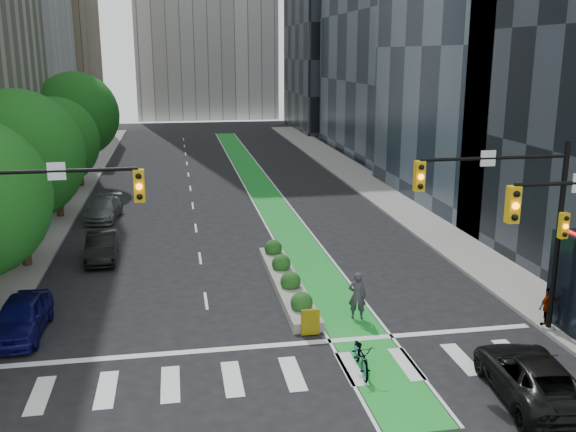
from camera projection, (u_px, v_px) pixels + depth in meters
name	position (u px, v px, depth m)	size (l,w,h in m)	color
ground	(287.00, 360.00, 22.27)	(160.00, 160.00, 0.00)	black
sidewalk_left	(56.00, 207.00, 44.12)	(3.60, 90.00, 0.15)	gray
sidewalk_right	(384.00, 194.00, 48.10)	(3.60, 90.00, 0.15)	gray
bike_lane_paint	(260.00, 186.00, 51.41)	(2.20, 70.00, 0.01)	green
building_tan_far	(34.00, 31.00, 78.68)	(14.00, 16.00, 26.00)	tan
building_dark_end	(346.00, 25.00, 87.08)	(14.00, 18.00, 28.00)	black
tree_mid	(16.00, 157.00, 30.50)	(6.40, 6.40, 8.78)	black
tree_midfar	(54.00, 142.00, 40.19)	(5.60, 5.60, 7.76)	black
tree_far	(76.00, 115.00, 49.55)	(6.60, 6.60, 9.00)	black
signal_left	(11.00, 236.00, 20.07)	(6.14, 0.51, 7.20)	black
signal_right	(523.00, 212.00, 22.99)	(5.82, 0.51, 7.20)	black
median_planter	(286.00, 279.00, 29.10)	(1.20, 10.26, 1.10)	gray
bicycle	(361.00, 355.00, 21.38)	(0.75, 2.15, 1.13)	gray
cyclist	(357.00, 296.00, 25.51)	(0.72, 0.47, 1.96)	#37313B
parked_car_left_near	(21.00, 317.00, 24.06)	(1.75, 4.34, 1.48)	#0E0E54
parked_car_left_mid	(102.00, 247.00, 32.89)	(1.47, 4.21, 1.39)	black
parked_car_left_far	(104.00, 209.00, 41.00)	(1.84, 4.53, 1.32)	slate
parked_car_right	(532.00, 376.00, 19.71)	(2.34, 5.08, 1.41)	black
pedestrian_near	(567.00, 269.00, 28.32)	(0.92, 0.72, 1.90)	gray
pedestrian_far	(548.00, 307.00, 24.54)	(0.90, 0.38, 1.54)	gray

